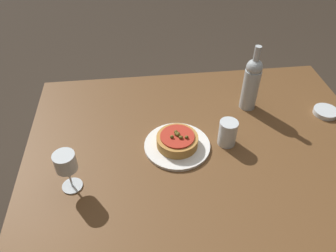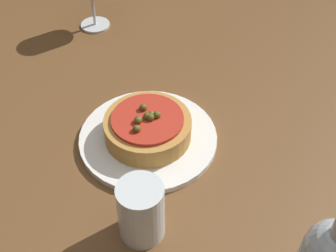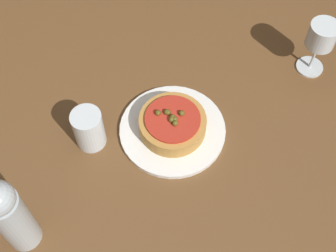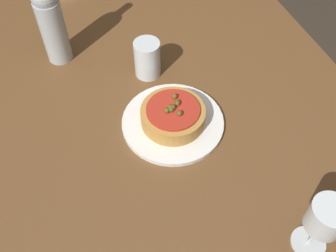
{
  "view_description": "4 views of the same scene",
  "coord_description": "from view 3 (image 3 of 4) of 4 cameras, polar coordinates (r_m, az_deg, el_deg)",
  "views": [
    {
      "loc": [
        0.24,
        0.87,
        1.64
      ],
      "look_at": [
        0.13,
        -0.02,
        0.85
      ],
      "focal_mm": 35.0,
      "sensor_mm": 36.0,
      "label": 1
    },
    {
      "loc": [
        -0.49,
        -0.05,
        1.38
      ],
      "look_at": [
        0.08,
        -0.04,
        0.81
      ],
      "focal_mm": 50.0,
      "sensor_mm": 36.0,
      "label": 2
    },
    {
      "loc": [
        0.01,
        -0.57,
        1.71
      ],
      "look_at": [
        0.08,
        -0.03,
        0.83
      ],
      "focal_mm": 50.0,
      "sensor_mm": 36.0,
      "label": 3
    },
    {
      "loc": [
        0.66,
        -0.22,
        1.52
      ],
      "look_at": [
        0.12,
        -0.02,
        0.79
      ],
      "focal_mm": 42.0,
      "sensor_mm": 36.0,
      "label": 4
    }
  ],
  "objects": [
    {
      "name": "pizza",
      "position": [
        1.08,
        0.56,
        0.26
      ],
      "size": [
        0.16,
        0.16,
        0.06
      ],
      "color": "#BC843D",
      "rests_on": "dinner_plate"
    },
    {
      "name": "wine_bottle",
      "position": [
        0.94,
        -18.85,
        -10.11
      ],
      "size": [
        0.07,
        0.07,
        0.29
      ],
      "color": "#B2BCC1",
      "rests_on": "dining_table"
    },
    {
      "name": "ground_plane",
      "position": [
        1.8,
        -2.81,
        -13.46
      ],
      "size": [
        14.0,
        14.0,
        0.0
      ],
      "primitive_type": "plane",
      "color": "#382D23"
    },
    {
      "name": "water_cup",
      "position": [
        1.07,
        -9.64,
        -0.47
      ],
      "size": [
        0.07,
        0.07,
        0.1
      ],
      "color": "silver",
      "rests_on": "dining_table"
    },
    {
      "name": "wine_glass",
      "position": [
        1.2,
        18.18,
        10.19
      ],
      "size": [
        0.07,
        0.07,
        0.15
      ],
      "color": "silver",
      "rests_on": "dining_table"
    },
    {
      "name": "dining_table",
      "position": [
        1.18,
        -4.17,
        -3.29
      ],
      "size": [
        1.35,
        1.01,
        0.75
      ],
      "color": "brown",
      "rests_on": "ground_plane"
    },
    {
      "name": "dinner_plate",
      "position": [
        1.11,
        0.56,
        -0.52
      ],
      "size": [
        0.25,
        0.25,
        0.01
      ],
      "color": "white",
      "rests_on": "dining_table"
    }
  ]
}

